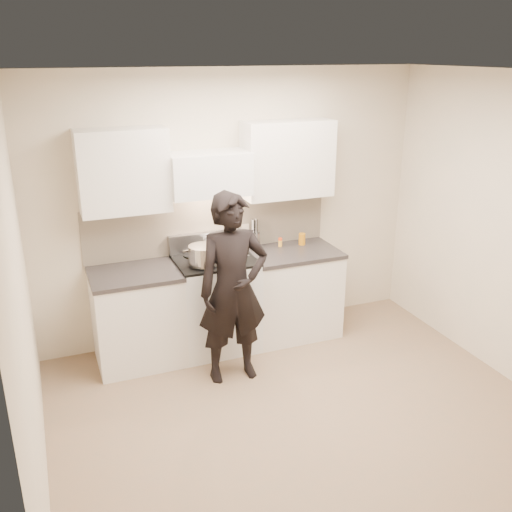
{
  "coord_description": "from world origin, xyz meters",
  "views": [
    {
      "loc": [
        -1.82,
        -3.53,
        2.85
      ],
      "look_at": [
        -0.02,
        1.05,
        1.06
      ],
      "focal_mm": 40.0,
      "sensor_mm": 36.0,
      "label": 1
    }
  ],
  "objects_px": {
    "utensil_crock": "(254,239)",
    "stove": "(216,303)",
    "counter_right": "(292,292)",
    "person": "(233,289)",
    "wok": "(221,242)"
  },
  "relations": [
    {
      "from": "utensil_crock",
      "to": "stove",
      "type": "bearing_deg",
      "value": -154.32
    },
    {
      "from": "stove",
      "to": "counter_right",
      "type": "distance_m",
      "value": 0.83
    },
    {
      "from": "person",
      "to": "stove",
      "type": "bearing_deg",
      "value": 89.53
    },
    {
      "from": "counter_right",
      "to": "wok",
      "type": "height_order",
      "value": "wok"
    },
    {
      "from": "wok",
      "to": "utensil_crock",
      "type": "height_order",
      "value": "wok"
    },
    {
      "from": "counter_right",
      "to": "person",
      "type": "height_order",
      "value": "person"
    },
    {
      "from": "person",
      "to": "utensil_crock",
      "type": "bearing_deg",
      "value": 59.42
    },
    {
      "from": "wok",
      "to": "utensil_crock",
      "type": "bearing_deg",
      "value": 14.98
    },
    {
      "from": "counter_right",
      "to": "wok",
      "type": "xyz_separation_m",
      "value": [
        -0.72,
        0.14,
        0.59
      ]
    },
    {
      "from": "stove",
      "to": "person",
      "type": "bearing_deg",
      "value": -92.14
    },
    {
      "from": "counter_right",
      "to": "person",
      "type": "bearing_deg",
      "value": -144.94
    },
    {
      "from": "stove",
      "to": "counter_right",
      "type": "height_order",
      "value": "stove"
    },
    {
      "from": "counter_right",
      "to": "wok",
      "type": "relative_size",
      "value": 2.12
    },
    {
      "from": "counter_right",
      "to": "person",
      "type": "distance_m",
      "value": 1.12
    },
    {
      "from": "person",
      "to": "counter_right",
      "type": "bearing_deg",
      "value": 36.72
    }
  ]
}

